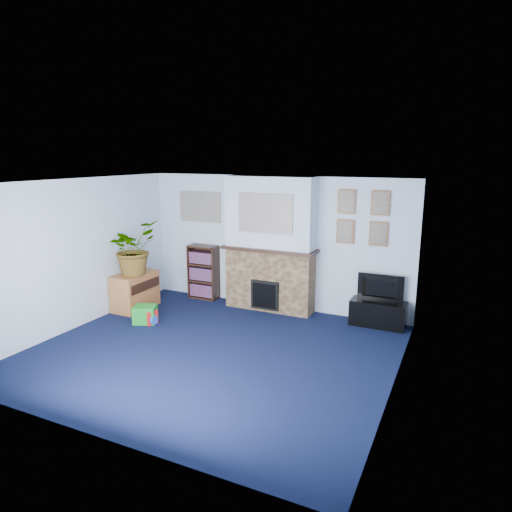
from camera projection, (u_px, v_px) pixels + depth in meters
The scene contains 26 objects.
floor at pixel (213, 351), 6.55m from camera, with size 5.00×4.50×0.01m, color black.
ceiling at pixel (209, 183), 6.02m from camera, with size 5.00×4.50×0.01m, color white.
wall_back at pixel (274, 243), 8.27m from camera, with size 5.00×0.04×2.40m, color silver.
wall_front at pixel (89, 324), 4.30m from camera, with size 5.00×0.04×2.40m, color silver.
wall_left at pixel (77, 254), 7.32m from camera, with size 0.04×4.50×2.40m, color silver.
wall_right at pixel (399, 293), 5.25m from camera, with size 0.04×4.50×2.40m, color silver.
chimney_breast at pixel (270, 245), 8.10m from camera, with size 1.72×0.50×2.40m.
collage_main at pixel (265, 213), 7.78m from camera, with size 1.00×0.03×0.68m, color gray.
collage_left at pixel (200, 207), 8.78m from camera, with size 0.90×0.03×0.58m, color gray.
portrait_tl at pixel (347, 202), 7.54m from camera, with size 0.30×0.03×0.40m, color brown.
portrait_tr at pixel (380, 203), 7.32m from camera, with size 0.30×0.03×0.40m, color brown.
portrait_bl at pixel (345, 231), 7.65m from camera, with size 0.30×0.03×0.40m, color brown.
portrait_br at pixel (379, 234), 7.43m from camera, with size 0.30×0.03×0.40m, color brown.
tv_stand at pixel (378, 313), 7.48m from camera, with size 0.89×0.37×0.42m, color black.
television at pixel (380, 288), 7.41m from camera, with size 0.74×0.10×0.43m, color black.
bookshelf at pixel (204, 273), 8.89m from camera, with size 0.58×0.28×1.05m.
sideboard at pixel (135, 290), 8.31m from camera, with size 0.47×0.85×0.66m, color #A36234.
potted_plant at pixel (133, 248), 8.07m from camera, with size 0.86×0.75×0.96m, color #26661E.
mantel_clock at pixel (263, 243), 8.09m from camera, with size 0.09×0.06×0.13m, color gold.
mantel_candle at pixel (282, 245), 7.94m from camera, with size 0.05×0.05×0.16m, color #B2BFC6.
mantel_teddy at pixel (245, 242), 8.24m from camera, with size 0.13×0.13×0.13m, color gray.
mantel_can at pixel (307, 248), 7.76m from camera, with size 0.06×0.06×0.13m, color red.
green_crate at pixel (145, 315), 7.64m from camera, with size 0.37×0.29×0.29m, color #198C26.
toy_ball at pixel (136, 312), 7.92m from camera, with size 0.18×0.18×0.18m, color orange.
toy_block at pixel (150, 317), 7.59m from camera, with size 0.19×0.19×0.24m, color red.
toy_tube at pixel (147, 320), 7.60m from camera, with size 0.15×0.15×0.33m, color blue.
Camera 1 is at (3.14, -5.25, 2.76)m, focal length 32.00 mm.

